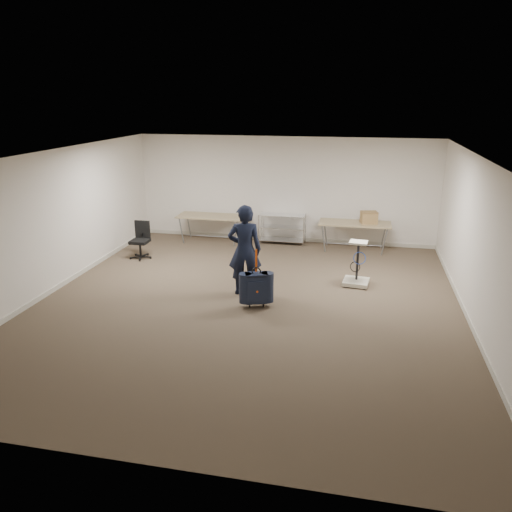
# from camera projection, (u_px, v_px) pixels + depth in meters

# --- Properties ---
(ground) EXTENTS (9.00, 9.00, 0.00)m
(ground) POSITION_uv_depth(u_px,v_px,m) (247.00, 304.00, 9.56)
(ground) COLOR #493D2C
(ground) RESTS_ON ground
(room_shell) EXTENTS (8.00, 9.00, 9.00)m
(room_shell) POSITION_uv_depth(u_px,v_px,m) (262.00, 277.00, 10.83)
(room_shell) COLOR white
(room_shell) RESTS_ON ground
(folding_table_left) EXTENTS (1.80, 0.75, 0.73)m
(folding_table_left) POSITION_uv_depth(u_px,v_px,m) (211.00, 217.00, 13.40)
(folding_table_left) COLOR tan
(folding_table_left) RESTS_ON ground
(folding_table_right) EXTENTS (1.80, 0.75, 0.73)m
(folding_table_right) POSITION_uv_depth(u_px,v_px,m) (355.00, 225.00, 12.66)
(folding_table_right) COLOR tan
(folding_table_right) RESTS_ON ground
(wire_shelf) EXTENTS (1.22, 0.47, 0.80)m
(wire_shelf) POSITION_uv_depth(u_px,v_px,m) (282.00, 227.00, 13.34)
(wire_shelf) COLOR silver
(wire_shelf) RESTS_ON ground
(person) EXTENTS (0.74, 0.57, 1.82)m
(person) POSITION_uv_depth(u_px,v_px,m) (245.00, 250.00, 9.79)
(person) COLOR black
(person) RESTS_ON ground
(suitcase) EXTENTS (0.47, 0.36, 1.14)m
(suitcase) POSITION_uv_depth(u_px,v_px,m) (256.00, 288.00, 9.29)
(suitcase) COLOR #161833
(suitcase) RESTS_ON ground
(office_chair) EXTENTS (0.54, 0.54, 0.90)m
(office_chair) POSITION_uv_depth(u_px,v_px,m) (141.00, 247.00, 12.20)
(office_chair) COLOR black
(office_chair) RESTS_ON ground
(equipment_cart) EXTENTS (0.57, 0.57, 0.95)m
(equipment_cart) POSITION_uv_depth(u_px,v_px,m) (356.00, 274.00, 10.44)
(equipment_cart) COLOR silver
(equipment_cart) RESTS_ON ground
(cardboard_box) EXTENTS (0.45, 0.38, 0.30)m
(cardboard_box) POSITION_uv_depth(u_px,v_px,m) (369.00, 217.00, 12.55)
(cardboard_box) COLOR olive
(cardboard_box) RESTS_ON folding_table_right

